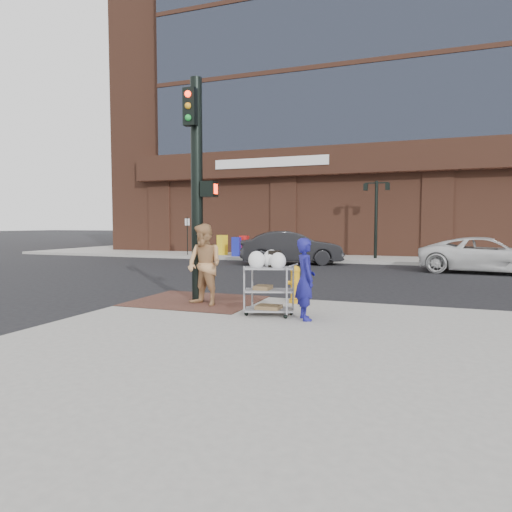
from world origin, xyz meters
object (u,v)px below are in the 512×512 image
at_px(pedestrian_tan, 205,265).
at_px(woman_blue, 305,279).
at_px(lamp_post, 376,211).
at_px(minivan_white, 487,255).
at_px(utility_cart, 269,286).
at_px(traffic_signal_pole, 197,183).
at_px(fire_hydrant, 295,284).
at_px(sedan_dark, 291,248).

bearing_deg(pedestrian_tan, woman_blue, 3.11).
height_order(lamp_post, woman_blue, lamp_post).
xyz_separation_m(woman_blue, minivan_white, (4.44, 11.76, -0.20)).
bearing_deg(utility_cart, traffic_signal_pole, 156.58).
relative_size(pedestrian_tan, fire_hydrant, 2.11).
relative_size(traffic_signal_pole, fire_hydrant, 5.90).
bearing_deg(woman_blue, fire_hydrant, -7.89).
xyz_separation_m(woman_blue, pedestrian_tan, (-2.42, 0.70, 0.13)).
relative_size(pedestrian_tan, utility_cart, 1.40).
bearing_deg(woman_blue, sedan_dark, -12.00).
bearing_deg(minivan_white, woman_blue, 165.41).
xyz_separation_m(traffic_signal_pole, pedestrian_tan, (0.32, -0.31, -1.79)).
xyz_separation_m(pedestrian_tan, sedan_dark, (-1.46, 12.10, -0.24)).
height_order(traffic_signal_pole, sedan_dark, traffic_signal_pole).
xyz_separation_m(woman_blue, utility_cart, (-0.76, 0.15, -0.18)).
xyz_separation_m(sedan_dark, fire_hydrant, (3.23, -11.10, -0.21)).
bearing_deg(lamp_post, utility_cart, -91.78).
bearing_deg(fire_hydrant, lamp_post, 88.46).
distance_m(traffic_signal_pole, fire_hydrant, 3.14).
xyz_separation_m(pedestrian_tan, minivan_white, (6.86, 11.06, -0.34)).
bearing_deg(lamp_post, minivan_white, -43.59).
distance_m(lamp_post, traffic_signal_pole, 15.43).
bearing_deg(pedestrian_tan, traffic_signal_pole, 155.31).
bearing_deg(woman_blue, lamp_post, -27.95).
relative_size(lamp_post, pedestrian_tan, 2.24).
height_order(sedan_dark, minivan_white, sedan_dark).
bearing_deg(pedestrian_tan, sedan_dark, 116.15).
xyz_separation_m(minivan_white, fire_hydrant, (-5.09, -10.06, -0.12)).
bearing_deg(woman_blue, utility_cart, 49.93).
bearing_deg(utility_cart, pedestrian_tan, 161.64).
height_order(utility_cart, fire_hydrant, utility_cart).
relative_size(utility_cart, fire_hydrant, 1.50).
bearing_deg(pedestrian_tan, lamp_post, 101.34).
xyz_separation_m(utility_cart, fire_hydrant, (0.11, 1.55, -0.14)).
distance_m(pedestrian_tan, sedan_dark, 12.19).
relative_size(sedan_dark, utility_cart, 3.81).
xyz_separation_m(lamp_post, minivan_white, (4.70, -4.48, -1.91)).
relative_size(woman_blue, fire_hydrant, 1.79).
bearing_deg(minivan_white, lamp_post, 52.51).
relative_size(traffic_signal_pole, pedestrian_tan, 2.80).
distance_m(sedan_dark, fire_hydrant, 11.56).
distance_m(lamp_post, minivan_white, 6.77).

